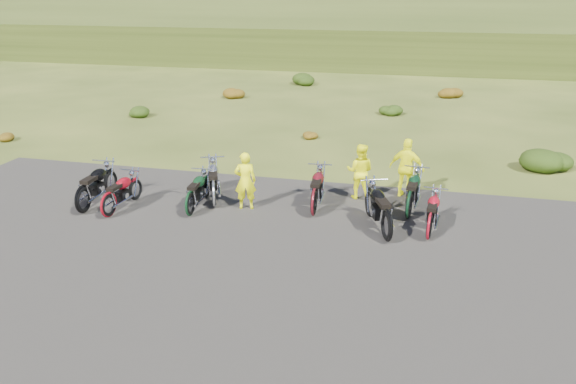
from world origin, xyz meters
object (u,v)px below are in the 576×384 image
(motorcycle_7, at_px, (408,219))
(person_middle, at_px, (245,182))
(motorcycle_0, at_px, (85,213))
(motorcycle_3, at_px, (214,207))

(motorcycle_7, bearing_deg, person_middle, 100.27)
(motorcycle_0, height_order, motorcycle_7, motorcycle_0)
(motorcycle_0, relative_size, motorcycle_7, 1.03)
(motorcycle_0, distance_m, motorcycle_7, 8.79)
(motorcycle_3, distance_m, motorcycle_7, 5.35)
(motorcycle_7, distance_m, person_middle, 4.51)
(motorcycle_0, bearing_deg, motorcycle_7, -80.31)
(motorcycle_3, height_order, motorcycle_7, motorcycle_3)
(motorcycle_0, bearing_deg, person_middle, -73.60)
(motorcycle_0, xyz_separation_m, motorcycle_7, (8.62, 1.70, 0.00))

